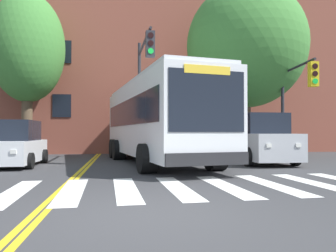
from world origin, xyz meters
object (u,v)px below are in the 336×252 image
(car_silver_far_lane, at_px, (255,139))
(street_tree_curbside_small, at_px, (28,48))
(street_tree_curbside_large, at_px, (246,46))
(city_bus, at_px, (156,120))
(traffic_light_overhead, at_px, (143,75))
(traffic_light_near_corner, at_px, (295,92))
(car_white_near_lane, at_px, (15,145))
(car_navy_behind_bus, at_px, (124,139))

(car_silver_far_lane, relative_size, street_tree_curbside_small, 0.56)
(street_tree_curbside_small, bearing_deg, street_tree_curbside_large, -8.57)
(city_bus, xyz_separation_m, street_tree_curbside_small, (-6.60, 4.78, 4.08))
(car_silver_far_lane, xyz_separation_m, street_tree_curbside_large, (0.86, 3.21, 5.04))
(traffic_light_overhead, bearing_deg, traffic_light_near_corner, -9.24)
(traffic_light_overhead, relative_size, street_tree_curbside_small, 0.65)
(city_bus, relative_size, traffic_light_overhead, 1.83)
(street_tree_curbside_small, bearing_deg, traffic_light_overhead, -32.53)
(city_bus, relative_size, car_white_near_lane, 2.84)
(car_silver_far_lane, distance_m, traffic_light_near_corner, 2.87)
(street_tree_curbside_small, bearing_deg, car_silver_far_lane, -24.43)
(city_bus, height_order, traffic_light_overhead, traffic_light_overhead)
(city_bus, xyz_separation_m, traffic_light_overhead, (-0.51, 0.90, 2.06))
(city_bus, height_order, street_tree_curbside_large, street_tree_curbside_large)
(traffic_light_overhead, relative_size, street_tree_curbside_large, 0.63)
(street_tree_curbside_large, bearing_deg, street_tree_curbside_small, 171.43)
(car_silver_far_lane, distance_m, street_tree_curbside_small, 13.06)
(street_tree_curbside_small, bearing_deg, city_bus, -35.94)
(car_navy_behind_bus, relative_size, street_tree_curbside_large, 0.44)
(city_bus, height_order, traffic_light_near_corner, traffic_light_near_corner)
(street_tree_curbside_small, bearing_deg, traffic_light_near_corner, -21.14)
(car_white_near_lane, relative_size, street_tree_curbside_large, 0.40)
(car_white_near_lane, distance_m, car_silver_far_lane, 10.04)
(car_silver_far_lane, xyz_separation_m, street_tree_curbside_small, (-11.00, 5.00, 4.94))
(car_white_near_lane, bearing_deg, car_silver_far_lane, 1.18)
(city_bus, xyz_separation_m, car_white_near_lane, (-5.63, -0.42, -1.06))
(traffic_light_near_corner, distance_m, street_tree_curbside_small, 14.13)
(street_tree_curbside_large, bearing_deg, car_silver_far_lane, -105.02)
(street_tree_curbside_large, distance_m, street_tree_curbside_small, 12.00)
(car_silver_far_lane, distance_m, car_navy_behind_bus, 11.85)
(car_white_near_lane, xyz_separation_m, street_tree_curbside_large, (10.90, 3.42, 5.23))
(car_silver_far_lane, bearing_deg, traffic_light_near_corner, 0.11)
(traffic_light_near_corner, relative_size, traffic_light_overhead, 0.80)
(traffic_light_near_corner, relative_size, street_tree_curbside_large, 0.50)
(car_navy_behind_bus, distance_m, street_tree_curbside_large, 11.03)
(traffic_light_overhead, distance_m, street_tree_curbside_small, 7.50)
(city_bus, relative_size, traffic_light_near_corner, 2.27)
(traffic_light_overhead, bearing_deg, city_bus, -60.60)
(car_navy_behind_bus, relative_size, street_tree_curbside_small, 0.46)
(traffic_light_near_corner, relative_size, street_tree_curbside_small, 0.53)
(car_navy_behind_bus, xyz_separation_m, street_tree_curbside_small, (-5.36, -5.42, 5.13))
(traffic_light_near_corner, height_order, traffic_light_overhead, traffic_light_overhead)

